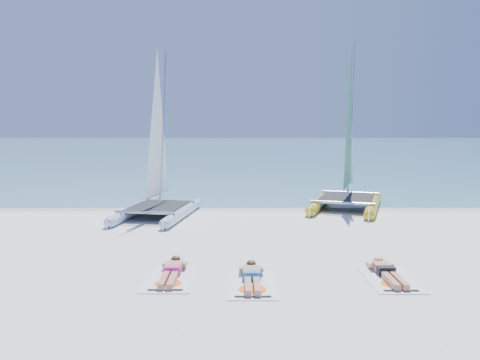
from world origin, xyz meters
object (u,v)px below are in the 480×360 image
(sunbather_a, at_px, (172,271))
(sunbather_b, at_px, (252,276))
(sunbather_c, at_px, (387,271))
(towel_a, at_px, (171,278))
(towel_b, at_px, (252,284))
(catamaran_yellow, at_px, (349,152))
(catamaran_blue, at_px, (158,165))
(towel_c, at_px, (389,279))

(sunbather_a, height_order, sunbather_b, same)
(sunbather_b, relative_size, sunbather_c, 1.00)
(towel_a, distance_m, towel_b, 1.78)
(catamaran_yellow, relative_size, towel_b, 3.79)
(towel_b, distance_m, sunbather_b, 0.22)
(towel_a, distance_m, sunbather_b, 1.75)
(sunbather_b, bearing_deg, sunbather_a, 168.13)
(sunbather_b, bearing_deg, sunbather_c, 6.25)
(sunbather_a, distance_m, sunbather_c, 4.69)
(towel_b, xyz_separation_m, sunbather_b, (0.00, 0.19, 0.11))
(catamaran_blue, bearing_deg, towel_a, -69.35)
(towel_a, height_order, sunbather_b, sunbather_b)
(catamaran_blue, height_order, catamaran_yellow, catamaran_yellow)
(sunbather_b, xyz_separation_m, towel_c, (2.95, 0.13, -0.11))
(catamaran_yellow, xyz_separation_m, sunbather_b, (-4.19, -9.39, -2.09))
(towel_c, height_order, sunbather_c, sunbather_c)
(towel_b, distance_m, towel_c, 2.97)
(catamaran_blue, distance_m, towel_b, 8.28)
(catamaran_yellow, height_order, towel_b, catamaran_yellow)
(towel_c, bearing_deg, catamaran_blue, 131.00)
(catamaran_yellow, height_order, towel_a, catamaran_yellow)
(catamaran_blue, bearing_deg, sunbather_c, -39.36)
(sunbather_c, bearing_deg, catamaran_yellow, 82.17)
(towel_b, bearing_deg, sunbather_a, 162.22)
(towel_c, bearing_deg, sunbather_a, 177.13)
(catamaran_blue, xyz_separation_m, catamaran_yellow, (7.40, 2.18, 0.32))
(towel_b, bearing_deg, sunbather_c, 9.90)
(sunbather_a, bearing_deg, sunbather_b, -11.87)
(catamaran_blue, bearing_deg, sunbather_a, -69.03)
(sunbather_a, distance_m, towel_c, 4.69)
(catamaran_yellow, relative_size, sunbather_b, 4.06)
(towel_b, xyz_separation_m, sunbather_c, (2.95, 0.51, 0.11))
(towel_b, bearing_deg, sunbather_b, 90.00)
(sunbather_b, xyz_separation_m, sunbather_c, (2.95, 0.32, 0.00))
(catamaran_yellow, distance_m, towel_b, 10.69)
(towel_a, relative_size, sunbather_a, 1.07)
(sunbather_b, bearing_deg, catamaran_yellow, 65.93)
(towel_b, relative_size, sunbather_c, 1.07)
(catamaran_yellow, xyz_separation_m, sunbather_c, (-1.25, -9.07, -2.09))
(catamaran_blue, relative_size, towel_a, 3.41)
(towel_c, relative_size, sunbather_c, 1.07)
(catamaran_blue, distance_m, sunbather_c, 9.40)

